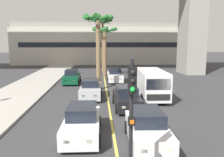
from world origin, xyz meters
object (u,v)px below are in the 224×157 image
object	(u,v)px
traffic_light_median_near	(131,110)
car_queue_third	(91,89)
car_queue_fifth	(127,98)
car_queue_front	(82,122)
palm_tree_mid_median	(98,30)
car_queue_sixth	(72,77)
car_queue_fourth	(115,76)
delivery_van	(151,83)
car_queue_second	(147,128)
palm_tree_near_median	(104,38)
palm_tree_far_median	(103,29)

from	to	relation	value
traffic_light_median_near	car_queue_third	bearing A→B (deg)	97.21
car_queue_third	car_queue_fifth	bearing A→B (deg)	-50.82
car_queue_front	palm_tree_mid_median	size ratio (longest dim) A/B	0.56
car_queue_sixth	traffic_light_median_near	distance (m)	20.43
car_queue_third	car_queue_fourth	xyz separation A→B (m)	(2.60, 7.88, 0.00)
car_queue_fourth	delivery_van	bearing A→B (deg)	-73.99
car_queue_fourth	car_queue_fifth	xyz separation A→B (m)	(0.06, -11.15, 0.00)
car_queue_second	palm_tree_near_median	bearing A→B (deg)	93.89
car_queue_third	car_queue_fourth	bearing A→B (deg)	71.74
car_queue_front	car_queue_fifth	xyz separation A→B (m)	(2.82, 4.93, 0.00)
car_queue_second	car_queue_fifth	xyz separation A→B (m)	(-0.23, 5.92, 0.00)
traffic_light_median_near	palm_tree_far_median	bearing A→B (deg)	90.46
car_queue_third	traffic_light_median_near	size ratio (longest dim) A/B	0.98
car_queue_second	car_queue_fourth	bearing A→B (deg)	90.98
car_queue_fourth	palm_tree_near_median	world-z (taller)	palm_tree_near_median
car_queue_front	car_queue_fifth	bearing A→B (deg)	60.22
car_queue_third	palm_tree_near_median	distance (m)	12.55
delivery_van	palm_tree_mid_median	world-z (taller)	palm_tree_mid_median
car_queue_sixth	palm_tree_near_median	distance (m)	7.47
car_queue_fifth	palm_tree_mid_median	bearing A→B (deg)	106.76
car_queue_second	palm_tree_near_median	size ratio (longest dim) A/B	0.62
car_queue_second	car_queue_third	xyz separation A→B (m)	(-2.89, 9.19, 0.00)
car_queue_sixth	palm_tree_near_median	world-z (taller)	palm_tree_near_median
palm_tree_far_median	car_queue_front	bearing A→B (deg)	-93.30
palm_tree_near_median	traffic_light_median_near	bearing A→B (deg)	-89.66
car_queue_front	car_queue_second	distance (m)	3.21
car_queue_front	car_queue_third	size ratio (longest dim) A/B	1.00
palm_tree_far_median	car_queue_second	bearing A→B (deg)	-86.84
palm_tree_mid_median	palm_tree_far_median	size ratio (longest dim) A/B	0.88
palm_tree_near_median	car_queue_fourth	bearing A→B (deg)	-73.31
car_queue_fourth	delivery_van	xyz separation A→B (m)	(2.45, -8.52, 0.57)
delivery_van	palm_tree_far_median	distance (m)	20.13
car_queue_fifth	palm_tree_far_median	xyz separation A→B (m)	(-1.29, 21.63, 6.10)
car_queue_fifth	palm_tree_far_median	bearing A→B (deg)	93.42
car_queue_fourth	car_queue_second	bearing A→B (deg)	-89.02
car_queue_fourth	palm_tree_mid_median	bearing A→B (deg)	-113.15
car_queue_fifth	car_queue_sixth	size ratio (longest dim) A/B	1.00
car_queue_fifth	palm_tree_near_median	bearing A→B (deg)	94.55
car_queue_front	traffic_light_median_near	size ratio (longest dim) A/B	0.98
car_queue_front	car_queue_sixth	distance (m)	15.46
car_queue_sixth	palm_tree_far_median	size ratio (longest dim) A/B	0.49
delivery_van	traffic_light_median_near	distance (m)	12.75
car_queue_front	palm_tree_mid_median	xyz separation A→B (m)	(0.83, 11.56, 5.10)
palm_tree_mid_median	palm_tree_near_median	bearing A→B (deg)	84.41
car_queue_fourth	palm_tree_near_median	bearing A→B (deg)	106.69
palm_tree_mid_median	car_queue_third	bearing A→B (deg)	-101.21
traffic_light_median_near	palm_tree_far_median	size ratio (longest dim) A/B	0.50
car_queue_sixth	traffic_light_median_near	bearing A→B (deg)	-78.56
car_queue_fifth	palm_tree_mid_median	size ratio (longest dim) A/B	0.56
car_queue_sixth	car_queue_third	bearing A→B (deg)	-71.24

